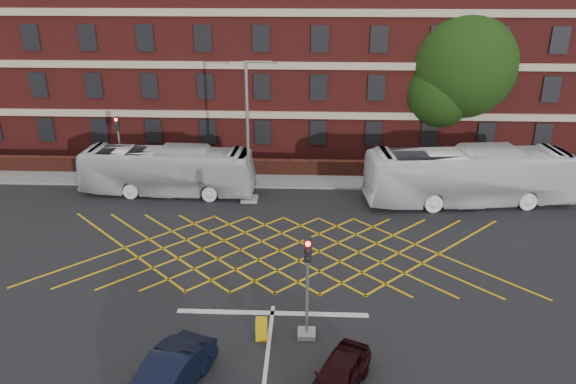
{
  "coord_description": "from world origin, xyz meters",
  "views": [
    {
      "loc": [
        1.48,
        -23.22,
        13.55
      ],
      "look_at": [
        0.45,
        1.5,
        3.44
      ],
      "focal_mm": 35.0,
      "sensor_mm": 36.0,
      "label": 1
    }
  ],
  "objects_px": {
    "traffic_light_near": "(307,297)",
    "street_lamp": "(250,156)",
    "car_maroon": "(338,375)",
    "direction_signs": "(96,163)",
    "traffic_light_far": "(121,153)",
    "car_navy": "(168,376)",
    "bus_left": "(168,171)",
    "deciduous_tree": "(458,71)",
    "utility_cabinet": "(262,329)",
    "bus_right": "(468,176)"
  },
  "relations": [
    {
      "from": "deciduous_tree",
      "to": "direction_signs",
      "type": "bearing_deg",
      "value": -164.52
    },
    {
      "from": "car_navy",
      "to": "utility_cabinet",
      "type": "height_order",
      "value": "car_navy"
    },
    {
      "from": "direction_signs",
      "to": "traffic_light_far",
      "type": "bearing_deg",
      "value": 31.59
    },
    {
      "from": "car_maroon",
      "to": "direction_signs",
      "type": "height_order",
      "value": "direction_signs"
    },
    {
      "from": "bus_left",
      "to": "direction_signs",
      "type": "distance_m",
      "value": 5.41
    },
    {
      "from": "traffic_light_near",
      "to": "street_lamp",
      "type": "distance_m",
      "value": 13.94
    },
    {
      "from": "bus_left",
      "to": "car_navy",
      "type": "relative_size",
      "value": 2.57
    },
    {
      "from": "bus_right",
      "to": "traffic_light_far",
      "type": "xyz_separation_m",
      "value": [
        -22.17,
        3.28,
        0.04
      ]
    },
    {
      "from": "direction_signs",
      "to": "utility_cabinet",
      "type": "xyz_separation_m",
      "value": [
        12.31,
        -16.34,
        -0.92
      ]
    },
    {
      "from": "traffic_light_far",
      "to": "utility_cabinet",
      "type": "height_order",
      "value": "traffic_light_far"
    },
    {
      "from": "traffic_light_far",
      "to": "deciduous_tree",
      "type": "bearing_deg",
      "value": 14.39
    },
    {
      "from": "direction_signs",
      "to": "car_navy",
      "type": "bearing_deg",
      "value": -64.09
    },
    {
      "from": "traffic_light_far",
      "to": "utility_cabinet",
      "type": "bearing_deg",
      "value": -57.6
    },
    {
      "from": "traffic_light_far",
      "to": "utility_cabinet",
      "type": "xyz_separation_m",
      "value": [
        10.91,
        -17.2,
        -1.31
      ]
    },
    {
      "from": "bus_right",
      "to": "traffic_light_far",
      "type": "relative_size",
      "value": 2.89
    },
    {
      "from": "bus_left",
      "to": "car_maroon",
      "type": "xyz_separation_m",
      "value": [
        10.0,
        -17.37,
        -0.91
      ]
    },
    {
      "from": "car_maroon",
      "to": "utility_cabinet",
      "type": "height_order",
      "value": "car_maroon"
    },
    {
      "from": "bus_right",
      "to": "traffic_light_near",
      "type": "relative_size",
      "value": 2.89
    },
    {
      "from": "deciduous_tree",
      "to": "traffic_light_near",
      "type": "xyz_separation_m",
      "value": [
        -10.57,
        -22.88,
        -4.59
      ]
    },
    {
      "from": "car_navy",
      "to": "direction_signs",
      "type": "xyz_separation_m",
      "value": [
        -9.41,
        19.37,
        0.68
      ]
    },
    {
      "from": "traffic_light_near",
      "to": "direction_signs",
      "type": "height_order",
      "value": "traffic_light_near"
    },
    {
      "from": "car_maroon",
      "to": "traffic_light_far",
      "type": "distance_m",
      "value": 24.19
    },
    {
      "from": "bus_left",
      "to": "deciduous_tree",
      "type": "xyz_separation_m",
      "value": [
        19.46,
        8.45,
        4.84
      ]
    },
    {
      "from": "street_lamp",
      "to": "utility_cabinet",
      "type": "xyz_separation_m",
      "value": [
        1.85,
        -13.7,
        -2.43
      ]
    },
    {
      "from": "bus_left",
      "to": "deciduous_tree",
      "type": "height_order",
      "value": "deciduous_tree"
    },
    {
      "from": "deciduous_tree",
      "to": "traffic_light_far",
      "type": "xyz_separation_m",
      "value": [
        -23.22,
        -5.96,
        -4.59
      ]
    },
    {
      "from": "deciduous_tree",
      "to": "traffic_light_far",
      "type": "bearing_deg",
      "value": -165.61
    },
    {
      "from": "car_maroon",
      "to": "utility_cabinet",
      "type": "distance_m",
      "value": 3.91
    },
    {
      "from": "street_lamp",
      "to": "traffic_light_near",
      "type": "bearing_deg",
      "value": -75.0
    },
    {
      "from": "car_navy",
      "to": "bus_left",
      "type": "bearing_deg",
      "value": 124.25
    },
    {
      "from": "bus_left",
      "to": "direction_signs",
      "type": "height_order",
      "value": "bus_left"
    },
    {
      "from": "traffic_light_far",
      "to": "direction_signs",
      "type": "relative_size",
      "value": 1.94
    },
    {
      "from": "car_maroon",
      "to": "deciduous_tree",
      "type": "height_order",
      "value": "deciduous_tree"
    },
    {
      "from": "traffic_light_far",
      "to": "bus_left",
      "type": "bearing_deg",
      "value": -33.56
    },
    {
      "from": "deciduous_tree",
      "to": "traffic_light_near",
      "type": "distance_m",
      "value": 25.61
    },
    {
      "from": "deciduous_tree",
      "to": "utility_cabinet",
      "type": "bearing_deg",
      "value": -118.0
    },
    {
      "from": "bus_right",
      "to": "street_lamp",
      "type": "bearing_deg",
      "value": 85.11
    },
    {
      "from": "bus_right",
      "to": "utility_cabinet",
      "type": "height_order",
      "value": "bus_right"
    },
    {
      "from": "traffic_light_near",
      "to": "car_navy",
      "type": "bearing_deg",
      "value": -144.49
    },
    {
      "from": "bus_right",
      "to": "car_maroon",
      "type": "xyz_separation_m",
      "value": [
        -8.41,
        -16.58,
        -1.12
      ]
    },
    {
      "from": "direction_signs",
      "to": "utility_cabinet",
      "type": "height_order",
      "value": "direction_signs"
    },
    {
      "from": "bus_left",
      "to": "bus_right",
      "type": "bearing_deg",
      "value": -89.61
    },
    {
      "from": "traffic_light_near",
      "to": "utility_cabinet",
      "type": "bearing_deg",
      "value": -171.01
    },
    {
      "from": "car_navy",
      "to": "deciduous_tree",
      "type": "height_order",
      "value": "deciduous_tree"
    },
    {
      "from": "bus_left",
      "to": "street_lamp",
      "type": "distance_m",
      "value": 5.57
    },
    {
      "from": "car_navy",
      "to": "traffic_light_near",
      "type": "distance_m",
      "value": 5.8
    },
    {
      "from": "utility_cabinet",
      "to": "traffic_light_near",
      "type": "bearing_deg",
      "value": 8.99
    },
    {
      "from": "car_navy",
      "to": "utility_cabinet",
      "type": "distance_m",
      "value": 4.21
    },
    {
      "from": "bus_left",
      "to": "utility_cabinet",
      "type": "xyz_separation_m",
      "value": [
        7.15,
        -14.7,
        -1.06
      ]
    },
    {
      "from": "traffic_light_near",
      "to": "traffic_light_far",
      "type": "relative_size",
      "value": 1.0
    }
  ]
}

